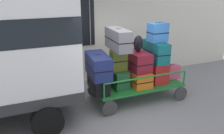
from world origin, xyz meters
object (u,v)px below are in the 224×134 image
suitcase_center_middle (137,61)px  backpack (138,44)px  luggage_cart (137,86)px  suitcase_midright_top (158,32)px  suitcase_midleft_bottom (119,79)px  suitcase_midleft_middle (119,60)px  suitcase_center_bottom (138,77)px  suitcase_left_bottom (98,83)px  suitcase_midright_bottom (155,71)px  suitcase_left_middle (98,65)px  suitcase_midleft_top (118,39)px  suitcase_right_bottom (172,72)px  suitcase_midright_middle (156,51)px

suitcase_center_middle → backpack: backpack is taller
luggage_cart → suitcase_center_middle: bearing=90.0°
suitcase_center_middle → suitcase_midright_top: 0.95m
suitcase_midleft_bottom → suitcase_center_middle: 0.73m
suitcase_midleft_middle → suitcase_center_bottom: (0.58, -0.02, -0.56)m
suitcase_left_bottom → suitcase_midright_bottom: suitcase_midright_bottom is taller
suitcase_midleft_bottom → suitcase_center_middle: (0.58, 0.04, 0.44)m
luggage_cart → backpack: backpack is taller
suitcase_left_bottom → suitcase_left_middle: suitcase_left_middle is taller
suitcase_midleft_top → suitcase_center_bottom: bearing=-6.4°
suitcase_midleft_middle → suitcase_right_bottom: (1.74, -0.01, -0.56)m
suitcase_midright_middle → suitcase_midleft_middle: bearing=-178.6°
suitcase_midright_bottom → suitcase_left_bottom: bearing=179.5°
suitcase_midleft_bottom → suitcase_midright_top: suitcase_midright_top is taller
suitcase_right_bottom → suitcase_midright_top: bearing=178.8°
suitcase_left_middle → suitcase_midright_middle: suitcase_midright_middle is taller
suitcase_midleft_middle → luggage_cart: bearing=0.9°
suitcase_midleft_bottom → suitcase_midright_bottom: suitcase_midright_bottom is taller
suitcase_center_bottom → suitcase_center_middle: bearing=90.0°
suitcase_center_bottom → suitcase_midright_middle: size_ratio=0.94×
suitcase_midleft_top → suitcase_midleft_middle: bearing=-90.0°
suitcase_midleft_middle → suitcase_left_middle: bearing=-178.1°
suitcase_left_bottom → suitcase_midright_bottom: 1.74m
suitcase_left_middle → suitcase_midright_top: 1.89m
suitcase_midleft_bottom → suitcase_midleft_middle: suitcase_midleft_middle is taller
suitcase_center_middle → suitcase_midright_middle: bearing=-0.2°
suitcase_midleft_bottom → backpack: bearing=5.2°
backpack → suitcase_midright_top: bearing=-4.6°
suitcase_midright_middle → backpack: backpack is taller
suitcase_midleft_bottom → suitcase_midright_middle: bearing=1.9°
suitcase_left_bottom → suitcase_midleft_top: suitcase_midleft_top is taller
suitcase_midright_top → suitcase_midleft_top: bearing=177.9°
backpack → suitcase_midleft_top: bearing=-179.7°
suitcase_midright_middle → backpack: 0.63m
luggage_cart → suitcase_right_bottom: suitcase_right_bottom is taller
suitcase_midleft_top → suitcase_center_middle: (0.58, -0.01, -0.65)m
luggage_cart → backpack: (0.02, 0.04, 1.23)m
suitcase_left_bottom → suitcase_midleft_middle: (0.58, -0.01, 0.56)m
suitcase_midright_bottom → suitcase_right_bottom: size_ratio=1.71×
suitcase_midleft_middle → suitcase_right_bottom: 1.83m
suitcase_midleft_top → suitcase_left_middle: bearing=-174.1°
suitcase_midleft_bottom → backpack: 1.10m
suitcase_left_bottom → backpack: bearing=1.6°
suitcase_left_middle → suitcase_right_bottom: size_ratio=2.47×
suitcase_midright_top → suitcase_right_bottom: (0.58, -0.01, -1.22)m
suitcase_right_bottom → backpack: bearing=177.1°
backpack → suitcase_midright_bottom: bearing=-4.8°
suitcase_midleft_bottom → suitcase_center_bottom: bearing=-1.4°
suitcase_midleft_middle → suitcase_right_bottom: suitcase_midleft_middle is taller
suitcase_left_bottom → luggage_cart: bearing=-0.1°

